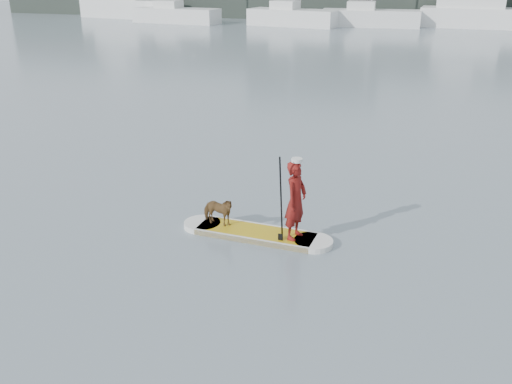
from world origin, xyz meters
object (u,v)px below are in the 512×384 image
(dog, at_px, (218,211))
(paddleboard, at_px, (256,233))
(paddler, at_px, (296,200))
(sailboat_b, at_px, (176,13))
(sailboat_c, at_px, (292,16))
(motor_yacht_a, at_px, (477,7))
(sailboat_d, at_px, (370,16))

(dog, bearing_deg, paddleboard, -85.58)
(paddler, bearing_deg, sailboat_b, 41.44)
(dog, xyz_separation_m, sailboat_b, (-19.10, 42.45, 0.43))
(dog, height_order, sailboat_b, sailboat_b)
(paddler, bearing_deg, sailboat_c, 27.79)
(paddleboard, distance_m, dog, 0.95)
(paddleboard, distance_m, sailboat_c, 43.54)
(paddler, distance_m, motor_yacht_a, 46.31)
(sailboat_d, height_order, motor_yacht_a, sailboat_d)
(dog, height_order, sailboat_d, sailboat_d)
(sailboat_c, relative_size, motor_yacht_a, 1.11)
(paddleboard, height_order, sailboat_c, sailboat_c)
(paddler, relative_size, sailboat_c, 0.14)
(sailboat_c, bearing_deg, sailboat_b, -167.77)
(paddler, bearing_deg, dog, 100.69)
(paddleboard, height_order, dog, dog)
(dog, distance_m, sailboat_c, 43.30)
(paddleboard, distance_m, sailboat_b, 46.98)
(sailboat_b, xyz_separation_m, motor_yacht_a, (27.45, 3.23, 0.88))
(dog, distance_m, sailboat_b, 46.55)
(sailboat_c, xyz_separation_m, sailboat_d, (6.84, 1.43, 0.05))
(motor_yacht_a, bearing_deg, paddleboard, -94.73)
(paddleboard, bearing_deg, sailboat_b, 119.86)
(paddleboard, xyz_separation_m, dog, (-0.87, 0.07, 0.38))
(paddler, distance_m, sailboat_d, 44.26)
(sailboat_d, relative_size, motor_yacht_a, 1.22)
(motor_yacht_a, bearing_deg, dog, -95.80)
(dog, bearing_deg, sailboat_b, 33.34)
(motor_yacht_a, bearing_deg, sailboat_c, -164.61)
(paddler, relative_size, sailboat_d, 0.13)
(sailboat_b, xyz_separation_m, sailboat_d, (18.26, 1.59, 0.05))
(paddleboard, distance_m, motor_yacht_a, 46.39)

